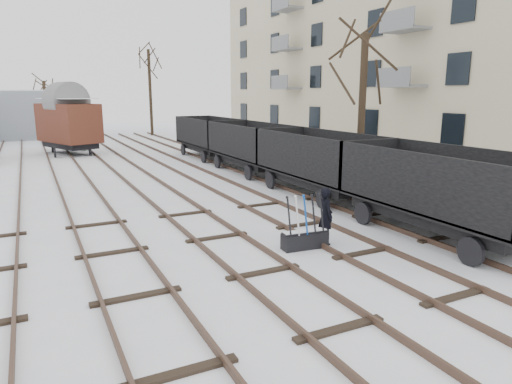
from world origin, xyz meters
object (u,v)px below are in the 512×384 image
at_px(ground_frame, 305,238).
at_px(worker, 326,216).
at_px(freight_wagon_a, 441,204).
at_px(box_van_wagon, 68,122).

relative_size(ground_frame, worker, 0.91).
xyz_separation_m(ground_frame, worker, (0.75, 0.10, 0.53)).
relative_size(ground_frame, freight_wagon_a, 0.23).
distance_m(freight_wagon_a, box_van_wagon, 26.71).
bearing_deg(box_van_wagon, freight_wagon_a, -94.16).
distance_m(ground_frame, freight_wagon_a, 4.30).
bearing_deg(ground_frame, worker, 12.38).
bearing_deg(worker, freight_wagon_a, -96.96).
xyz_separation_m(freight_wagon_a, box_van_wagon, (-8.13, 25.41, 1.25)).
xyz_separation_m(ground_frame, freight_wagon_a, (4.15, -0.90, 0.72)).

